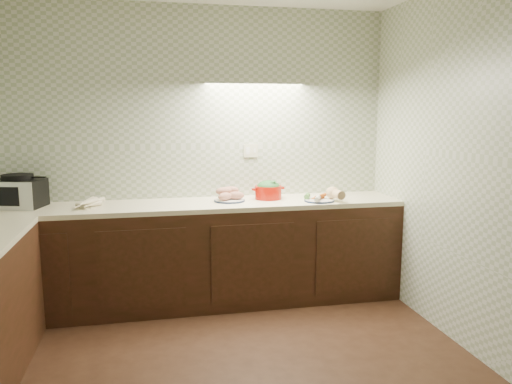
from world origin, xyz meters
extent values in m
cube|color=#909F7E|center=(0.00, 1.78, 1.30)|extent=(3.60, 0.05, 2.60)
cube|color=#909F7E|center=(0.00, -1.78, 1.30)|extent=(3.60, 0.05, 2.60)
cube|color=#909F7E|center=(1.78, 0.00, 1.30)|extent=(0.05, 3.60, 2.60)
cube|color=beige|center=(0.55, 1.79, 1.32)|extent=(0.13, 0.01, 0.12)
cube|color=black|center=(0.00, 1.50, 0.43)|extent=(3.60, 0.60, 0.86)
cube|color=beige|center=(0.00, 1.50, 0.88)|extent=(3.60, 0.60, 0.04)
cube|color=black|center=(-1.42, 1.61, 1.01)|extent=(0.44, 0.38, 0.23)
cube|color=#AEAEB3|center=(-1.46, 1.47, 1.01)|extent=(0.37, 0.11, 0.23)
cube|color=black|center=(-1.46, 1.47, 1.01)|extent=(0.24, 0.07, 0.15)
cylinder|color=black|center=(-1.42, 1.61, 1.15)|extent=(0.30, 0.30, 0.04)
cone|color=beige|center=(-0.83, 1.40, 0.92)|extent=(0.12, 0.20, 0.05)
cone|color=beige|center=(-0.87, 1.52, 0.92)|extent=(0.20, 0.15, 0.04)
cone|color=beige|center=(-0.98, 1.56, 0.92)|extent=(0.19, 0.20, 0.04)
cone|color=beige|center=(-0.78, 1.47, 0.92)|extent=(0.19, 0.20, 0.04)
cone|color=beige|center=(-0.98, 1.51, 0.93)|extent=(0.20, 0.22, 0.05)
cone|color=beige|center=(-0.95, 1.51, 0.95)|extent=(0.13, 0.19, 0.05)
cone|color=beige|center=(-0.85, 1.56, 0.94)|extent=(0.16, 0.19, 0.05)
cone|color=beige|center=(-0.88, 1.46, 0.94)|extent=(0.06, 0.23, 0.05)
cylinder|color=#142041|center=(0.31, 1.53, 0.91)|extent=(0.27, 0.27, 0.01)
cylinder|color=white|center=(0.31, 1.53, 0.91)|extent=(0.26, 0.26, 0.02)
ellipsoid|color=#AA785A|center=(0.26, 1.48, 0.95)|extent=(0.17, 0.13, 0.07)
ellipsoid|color=#AA785A|center=(0.36, 1.52, 0.95)|extent=(0.17, 0.13, 0.07)
ellipsoid|color=#AA785A|center=(0.29, 1.57, 0.95)|extent=(0.17, 0.13, 0.07)
ellipsoid|color=#AA785A|center=(0.26, 1.54, 0.99)|extent=(0.17, 0.13, 0.07)
ellipsoid|color=#AA785A|center=(0.32, 1.58, 0.99)|extent=(0.17, 0.13, 0.07)
cylinder|color=black|center=(0.37, 1.65, 0.93)|extent=(0.14, 0.14, 0.05)
sphere|color=maroon|center=(0.35, 1.65, 0.97)|extent=(0.07, 0.07, 0.07)
sphere|color=beige|center=(0.39, 1.66, 0.96)|extent=(0.04, 0.04, 0.04)
cylinder|color=#A91206|center=(0.67, 1.57, 0.96)|extent=(0.28, 0.28, 0.12)
cube|color=#A91206|center=(0.53, 1.55, 0.99)|extent=(0.04, 0.06, 0.02)
cube|color=#A91206|center=(0.80, 1.60, 0.99)|extent=(0.04, 0.06, 0.02)
ellipsoid|color=#316D2B|center=(0.67, 1.57, 1.01)|extent=(0.21, 0.21, 0.12)
cylinder|color=#142041|center=(1.08, 1.36, 0.91)|extent=(0.27, 0.27, 0.01)
cylinder|color=white|center=(1.08, 1.36, 0.91)|extent=(0.25, 0.25, 0.02)
cone|color=#C36117|center=(1.06, 1.37, 0.93)|extent=(0.14, 0.12, 0.03)
cone|color=#C36117|center=(1.06, 1.40, 0.93)|extent=(0.13, 0.13, 0.03)
cone|color=#C36117|center=(1.04, 1.37, 0.93)|extent=(0.13, 0.13, 0.03)
cone|color=#C36117|center=(1.07, 1.37, 0.95)|extent=(0.13, 0.13, 0.03)
cylinder|color=silver|center=(1.04, 1.32, 0.94)|extent=(0.11, 0.17, 0.04)
cylinder|color=#33712F|center=(0.99, 1.44, 0.94)|extent=(0.09, 0.11, 0.05)
camera|label=1|loc=(-0.35, -2.72, 1.68)|focal=35.00mm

